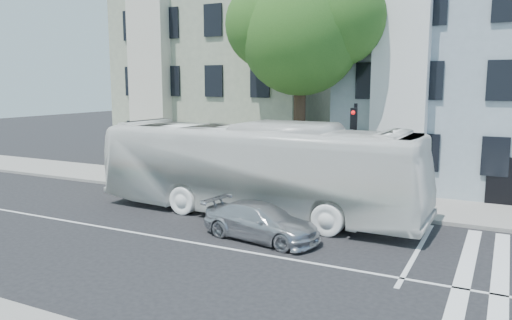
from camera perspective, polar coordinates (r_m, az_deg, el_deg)
The scene contains 9 objects.
ground at distance 16.87m, azimuth -6.20°, elevation -9.55°, with size 120.00×120.00×0.00m, color black.
sidewalk_far at distance 23.71m, azimuth 4.42°, elevation -3.96°, with size 80.00×4.00×0.15m, color gray.
building_left at distance 32.49m, azimuth -2.23°, elevation 9.14°, with size 12.00×10.00×11.00m, color gray.
building_right at distance 28.44m, azimuth 23.54°, elevation 8.48°, with size 12.00×10.00×11.00m, color #8D9EA7.
street_tree at distance 23.92m, azimuth 5.48°, elevation 14.84°, with size 7.30×5.90×11.10m.
bus at distance 20.04m, azimuth -0.01°, elevation -1.00°, with size 13.55×3.17×3.77m, color white.
sedan at distance 17.15m, azimuth 0.58°, elevation -7.03°, with size 4.26×1.73×1.24m, color silver.
hedge at distance 23.19m, azimuth -2.86°, elevation -3.15°, with size 8.50×0.84×0.70m, color #205C1D, non-canonical shape.
traffic_signal at distance 21.72m, azimuth 11.15°, elevation 2.21°, with size 0.46×0.54×4.44m.
Camera 1 is at (8.81, -13.38, 5.29)m, focal length 35.00 mm.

